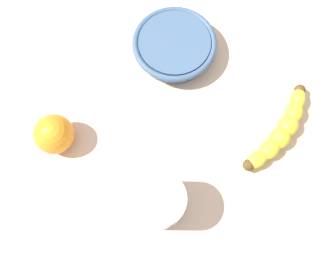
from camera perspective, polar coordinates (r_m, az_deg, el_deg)
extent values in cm
cube|color=#D7B091|center=(72.43, 7.11, -0.63)|extent=(120.00, 120.00, 3.00)
ellipsoid|color=yellow|center=(68.85, 13.75, -4.92)|extent=(5.00, 3.79, 2.81)
ellipsoid|color=yellow|center=(69.87, 15.51, -3.42)|extent=(4.78, 3.72, 3.27)
ellipsoid|color=yellow|center=(71.00, 16.98, -1.73)|extent=(4.58, 3.88, 3.74)
ellipsoid|color=yellow|center=(72.22, 18.14, 0.10)|extent=(5.02, 4.43, 3.74)
ellipsoid|color=yellow|center=(73.49, 19.00, 2.03)|extent=(5.24, 4.46, 3.27)
ellipsoid|color=yellow|center=(74.80, 19.55, 4.01)|extent=(5.23, 4.44, 2.81)
sphere|color=#513819|center=(68.23, 12.46, -5.87)|extent=(2.18, 2.18, 2.18)
sphere|color=#513819|center=(75.71, 19.81, 5.35)|extent=(2.18, 2.18, 2.18)
cylinder|color=silver|center=(62.71, -1.26, -11.66)|extent=(8.76, 8.76, 9.41)
cylinder|color=#EBBE75|center=(62.85, -1.26, -11.68)|extent=(8.26, 8.26, 8.63)
cylinder|color=#3D5675|center=(75.22, 1.00, 12.22)|extent=(14.29, 14.29, 4.40)
torus|color=#3D5675|center=(73.85, 1.02, 12.85)|extent=(16.73, 16.73, 1.20)
sphere|color=orange|center=(69.43, -17.31, -1.14)|extent=(7.27, 7.27, 7.27)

